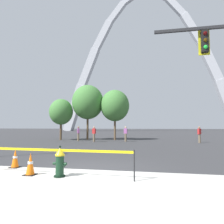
% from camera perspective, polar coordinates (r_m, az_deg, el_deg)
% --- Properties ---
extents(ground_plane, '(240.00, 240.00, 0.00)m').
position_cam_1_polar(ground_plane, '(8.29, -5.73, -15.12)').
color(ground_plane, '#333335').
extents(sidewalk_near_curb, '(40.00, 8.00, 0.01)m').
position_cam_1_polar(sidewalk_near_curb, '(4.63, -22.41, -24.04)').
color(sidewalk_near_curb, '#B7B5AD').
rests_on(sidewalk_near_curb, ground).
extents(fire_hydrant, '(0.46, 0.48, 0.99)m').
position_cam_1_polar(fire_hydrant, '(7.14, -13.92, -13.06)').
color(fire_hydrant, black).
rests_on(fire_hydrant, ground).
extents(caution_tape_barrier, '(5.63, 0.26, 0.93)m').
position_cam_1_polar(caution_tape_barrier, '(7.30, -16.78, -11.37)').
color(caution_tape_barrier, '#232326').
rests_on(caution_tape_barrier, ground).
extents(traffic_cone_by_hydrant, '(0.36, 0.36, 0.73)m').
position_cam_1_polar(traffic_cone_by_hydrant, '(7.69, -21.24, -13.07)').
color(traffic_cone_by_hydrant, black).
rests_on(traffic_cone_by_hydrant, ground).
extents(traffic_cone_mid_sidewalk, '(0.36, 0.36, 0.73)m').
position_cam_1_polar(traffic_cone_mid_sidewalk, '(9.24, -24.75, -11.37)').
color(traffic_cone_mid_sidewalk, black).
rests_on(traffic_cone_mid_sidewalk, ground).
extents(monument_arch, '(55.66, 2.77, 47.13)m').
position_cam_1_polar(monument_arch, '(70.33, 9.14, 12.00)').
color(monument_arch, '#B2B5BC').
rests_on(monument_arch, ground).
extents(tree_far_left, '(2.76, 2.76, 4.84)m').
position_cam_1_polar(tree_far_left, '(25.58, -13.62, 0.03)').
color(tree_far_left, brown).
rests_on(tree_far_left, ground).
extents(tree_left_mid, '(3.77, 3.77, 6.59)m').
position_cam_1_polar(tree_left_mid, '(25.56, -6.59, 2.66)').
color(tree_left_mid, brown).
rests_on(tree_left_mid, ground).
extents(tree_center_left, '(3.37, 3.37, 5.91)m').
position_cam_1_polar(tree_center_left, '(24.86, 0.79, 1.73)').
color(tree_center_left, brown).
rests_on(tree_center_left, ground).
extents(pedestrian_walking_left, '(0.37, 0.26, 1.59)m').
position_cam_1_polar(pedestrian_walking_left, '(22.38, 3.70, -5.91)').
color(pedestrian_walking_left, brown).
rests_on(pedestrian_walking_left, ground).
extents(pedestrian_standing_center, '(0.38, 0.29, 1.59)m').
position_cam_1_polar(pedestrian_standing_center, '(22.06, -4.90, -5.93)').
color(pedestrian_standing_center, brown).
rests_on(pedestrian_standing_center, ground).
extents(pedestrian_walking_right, '(0.38, 0.38, 1.59)m').
position_cam_1_polar(pedestrian_walking_right, '(22.21, 22.59, -5.64)').
color(pedestrian_walking_right, brown).
rests_on(pedestrian_walking_right, ground).
extents(pedestrian_near_trees, '(0.34, 0.39, 1.59)m').
position_cam_1_polar(pedestrian_near_trees, '(23.64, -9.11, -5.76)').
color(pedestrian_near_trees, brown).
rests_on(pedestrian_near_trees, ground).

